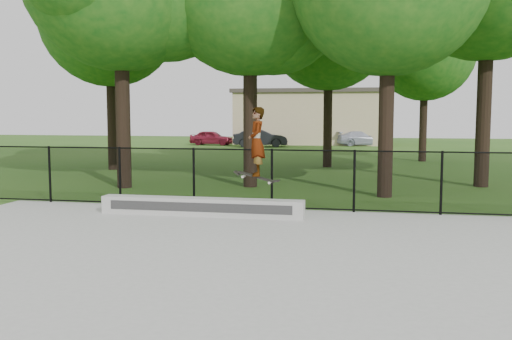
# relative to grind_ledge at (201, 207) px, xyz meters

# --- Properties ---
(ground) EXTENTS (100.00, 100.00, 0.00)m
(ground) POSITION_rel_grind_ledge_xyz_m (1.45, -4.70, -0.27)
(ground) COLOR #295718
(ground) RESTS_ON ground
(concrete_slab) EXTENTS (14.00, 12.00, 0.06)m
(concrete_slab) POSITION_rel_grind_ledge_xyz_m (1.45, -4.70, -0.24)
(concrete_slab) COLOR #999994
(concrete_slab) RESTS_ON ground
(grind_ledge) EXTENTS (4.78, 0.40, 0.41)m
(grind_ledge) POSITION_rel_grind_ledge_xyz_m (0.00, 0.00, 0.00)
(grind_ledge) COLOR #ADADA8
(grind_ledge) RESTS_ON concrete_slab
(car_a) EXTENTS (3.31, 1.44, 1.12)m
(car_a) POSITION_rel_grind_ledge_xyz_m (-7.99, 29.46, 0.29)
(car_a) COLOR maroon
(car_a) RESTS_ON ground
(car_b) EXTENTS (3.76, 2.18, 1.29)m
(car_b) POSITION_rel_grind_ledge_xyz_m (-3.93, 27.82, 0.38)
(car_b) COLOR black
(car_b) RESTS_ON ground
(car_c) EXTENTS (3.83, 2.58, 1.11)m
(car_c) POSITION_rel_grind_ledge_xyz_m (3.28, 30.78, 0.29)
(car_c) COLOR #AFB1C6
(car_c) RESTS_ON ground
(skater_airborne) EXTENTS (0.82, 0.63, 1.71)m
(skater_airborne) POSITION_rel_grind_ledge_xyz_m (1.35, -0.22, 1.49)
(skater_airborne) COLOR black
(skater_airborne) RESTS_ON ground
(chainlink_fence) EXTENTS (16.06, 0.06, 1.50)m
(chainlink_fence) POSITION_rel_grind_ledge_xyz_m (1.45, 1.20, 0.54)
(chainlink_fence) COLOR black
(chainlink_fence) RESTS_ON concrete_slab
(distant_building) EXTENTS (12.40, 6.40, 4.30)m
(distant_building) POSITION_rel_grind_ledge_xyz_m (-0.55, 33.30, 1.90)
(distant_building) COLOR #CCB08F
(distant_building) RESTS_ON ground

